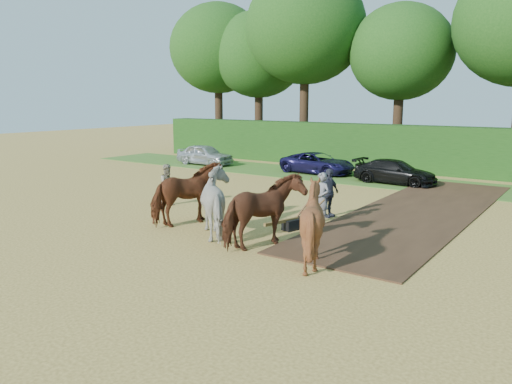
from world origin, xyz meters
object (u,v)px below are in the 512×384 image
Objects in this scene: spectator_near at (168,185)px; spectator_far at (328,193)px; parked_cars at (425,173)px; plough_team at (244,207)px.

spectator_far reaches higher than spectator_near.
spectator_near is 7.08m from spectator_far.
spectator_near is at bearing -123.03° from parked_cars.
spectator_near is at bearing 121.99° from spectator_far.
spectator_far is 9.78m from parked_cars.
spectator_far is 0.24× the size of plough_team.
spectator_far reaches higher than parked_cars.
parked_cars is at bearing 8.95° from spectator_far.
spectator_near is 6.56m from plough_team.
parked_cars is (1.66, 14.39, -0.49)m from plough_team.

